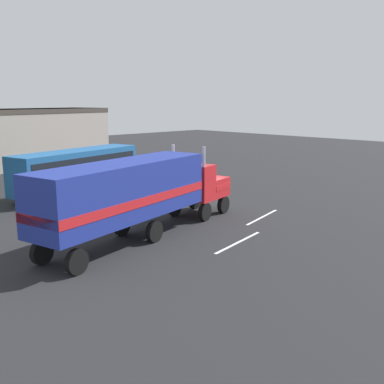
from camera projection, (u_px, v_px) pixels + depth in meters
ground_plane at (200, 213)px, 29.02m from camera, size 120.00×120.00×0.00m
lane_stripe_near at (262, 217)px, 27.94m from camera, size 4.33×1.12×0.01m
lane_stripe_mid at (238, 242)px, 22.95m from camera, size 4.36×0.91×0.01m
semi_truck at (138, 191)px, 23.23m from camera, size 14.36×5.61×4.50m
person_bystander at (148, 203)px, 27.72m from camera, size 0.43×0.48×1.63m
parked_bus at (77, 168)px, 34.54m from camera, size 11.29×4.93×3.40m
building_backdrop at (38, 134)px, 51.08m from camera, size 17.76×9.60×6.24m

